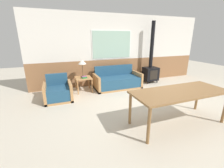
{
  "coord_description": "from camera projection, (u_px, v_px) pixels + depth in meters",
  "views": [
    {
      "loc": [
        -2.61,
        -2.99,
        1.84
      ],
      "look_at": [
        -1.12,
        0.93,
        0.53
      ],
      "focal_mm": 24.0,
      "sensor_mm": 36.0,
      "label": 1
    }
  ],
  "objects": [
    {
      "name": "ground_plane",
      "position": [
        162.0,
        107.0,
        4.1
      ],
      "size": [
        16.0,
        16.0,
        0.0
      ],
      "primitive_type": "plane",
      "color": "beige"
    },
    {
      "name": "wall_back",
      "position": [
        122.0,
        50.0,
        6.03
      ],
      "size": [
        7.2,
        0.09,
        2.7
      ],
      "color": "#8E603D",
      "rests_on": "ground_plane"
    },
    {
      "name": "couch",
      "position": [
        117.0,
        81.0,
        5.67
      ],
      "size": [
        1.72,
        0.85,
        0.8
      ],
      "color": "#B27F4C",
      "rests_on": "ground_plane"
    },
    {
      "name": "wood_stove",
      "position": [
        151.0,
        68.0,
        6.26
      ],
      "size": [
        0.58,
        0.47,
        2.45
      ],
      "color": "black",
      "rests_on": "ground_plane"
    },
    {
      "name": "table_lamp",
      "position": [
        82.0,
        63.0,
        5.14
      ],
      "size": [
        0.28,
        0.28,
        0.6
      ],
      "color": "#4C3823",
      "rests_on": "side_table"
    },
    {
      "name": "book_stack",
      "position": [
        84.0,
        77.0,
        5.12
      ],
      "size": [
        0.19,
        0.17,
        0.07
      ],
      "color": "#2D7F3D",
      "rests_on": "side_table"
    },
    {
      "name": "side_table",
      "position": [
        83.0,
        80.0,
        5.23
      ],
      "size": [
        0.55,
        0.55,
        0.51
      ],
      "color": "#B27F4C",
      "rests_on": "ground_plane"
    },
    {
      "name": "armchair",
      "position": [
        58.0,
        92.0,
        4.54
      ],
      "size": [
        0.8,
        0.77,
        0.76
      ],
      "rotation": [
        0.0,
        0.0,
        0.11
      ],
      "color": "#B27F4C",
      "rests_on": "ground_plane"
    },
    {
      "name": "dining_table",
      "position": [
        180.0,
        94.0,
        3.16
      ],
      "size": [
        2.09,
        0.82,
        0.76
      ],
      "color": "olive",
      "rests_on": "ground_plane"
    }
  ]
}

